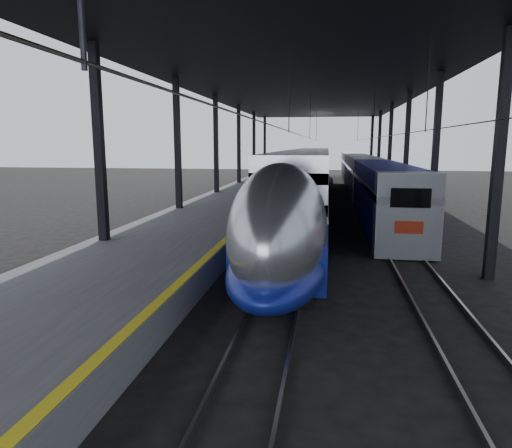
# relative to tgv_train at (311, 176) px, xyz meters

# --- Properties ---
(ground) EXTENTS (160.00, 160.00, 0.00)m
(ground) POSITION_rel_tgv_train_xyz_m (-2.00, -29.40, -2.14)
(ground) COLOR black
(ground) RESTS_ON ground
(platform) EXTENTS (6.00, 80.00, 1.00)m
(platform) POSITION_rel_tgv_train_xyz_m (-5.50, -9.40, -1.64)
(platform) COLOR #4C4C4F
(platform) RESTS_ON ground
(yellow_strip) EXTENTS (0.30, 80.00, 0.01)m
(yellow_strip) POSITION_rel_tgv_train_xyz_m (-2.70, -9.40, -1.14)
(yellow_strip) COLOR yellow
(yellow_strip) RESTS_ON platform
(rails) EXTENTS (6.52, 80.00, 0.16)m
(rails) POSITION_rel_tgv_train_xyz_m (2.50, -9.40, -2.06)
(rails) COLOR slate
(rails) RESTS_ON ground
(canopy) EXTENTS (18.00, 75.00, 9.47)m
(canopy) POSITION_rel_tgv_train_xyz_m (-0.10, -9.40, 6.97)
(canopy) COLOR black
(canopy) RESTS_ON ground
(tgv_train) EXTENTS (3.20, 65.20, 4.58)m
(tgv_train) POSITION_rel_tgv_train_xyz_m (0.00, 0.00, 0.00)
(tgv_train) COLOR #ACAFB3
(tgv_train) RESTS_ON ground
(second_train) EXTENTS (2.77, 56.05, 3.82)m
(second_train) POSITION_rel_tgv_train_xyz_m (5.00, 5.04, -0.21)
(second_train) COLOR navy
(second_train) RESTS_ON ground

